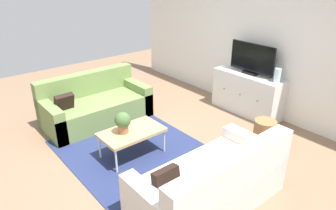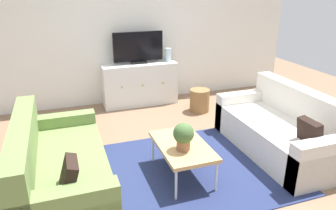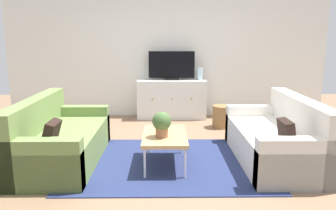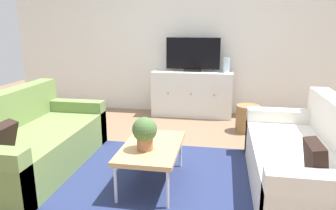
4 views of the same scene
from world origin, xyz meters
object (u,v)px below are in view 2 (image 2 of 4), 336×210
(couch_left_side, at_px, (55,171))
(potted_plant, at_px, (184,135))
(wicker_basket, at_px, (200,100))
(tv_console, at_px, (140,84))
(glass_vase, at_px, (168,55))
(couch_right_side, at_px, (283,131))
(flat_screen_tv, at_px, (138,48))
(coffee_table, at_px, (182,147))

(couch_left_side, height_order, potted_plant, couch_left_side)
(couch_left_side, height_order, wicker_basket, couch_left_side)
(tv_console, height_order, glass_vase, glass_vase)
(couch_right_side, bearing_deg, potted_plant, -171.33)
(couch_right_side, relative_size, flat_screen_tv, 2.04)
(potted_plant, distance_m, glass_vase, 2.72)
(coffee_table, distance_m, tv_console, 2.49)
(flat_screen_tv, bearing_deg, couch_right_side, -60.70)
(couch_left_side, xyz_separation_m, tv_console, (1.53, 2.37, 0.10))
(couch_right_side, relative_size, potted_plant, 5.87)
(coffee_table, relative_size, glass_vase, 3.78)
(couch_left_side, bearing_deg, wicker_basket, 34.42)
(glass_vase, bearing_deg, tv_console, -180.00)
(couch_right_side, height_order, tv_console, couch_right_side)
(flat_screen_tv, bearing_deg, wicker_basket, -39.53)
(couch_left_side, xyz_separation_m, flat_screen_tv, (1.53, 2.39, 0.76))
(wicker_basket, bearing_deg, flat_screen_tv, 140.47)
(couch_right_side, distance_m, wicker_basket, 1.72)
(potted_plant, height_order, glass_vase, glass_vase)
(couch_left_side, xyz_separation_m, potted_plant, (1.35, -0.23, 0.30))
(couch_left_side, distance_m, potted_plant, 1.41)
(glass_vase, xyz_separation_m, wicker_basket, (0.34, -0.71, -0.69))
(couch_right_side, distance_m, tv_console, 2.73)
(couch_right_side, height_order, potted_plant, couch_right_side)
(flat_screen_tv, xyz_separation_m, glass_vase, (0.55, -0.02, -0.16))
(tv_console, height_order, wicker_basket, tv_console)
(potted_plant, xyz_separation_m, tv_console, (0.18, 2.61, -0.20))
(couch_left_side, height_order, tv_console, couch_left_side)
(couch_left_side, relative_size, couch_right_side, 1.00)
(couch_left_side, height_order, couch_right_side, same)
(glass_vase, bearing_deg, couch_right_side, -71.61)
(tv_console, xyz_separation_m, flat_screen_tv, (-0.00, 0.02, 0.66))
(flat_screen_tv, bearing_deg, glass_vase, -2.07)
(potted_plant, distance_m, flat_screen_tv, 2.67)
(coffee_table, bearing_deg, potted_plant, -107.30)
(glass_vase, bearing_deg, potted_plant, -105.70)
(wicker_basket, bearing_deg, tv_console, 141.24)
(coffee_table, xyz_separation_m, wicker_basket, (1.03, 1.78, -0.18))
(couch_left_side, distance_m, flat_screen_tv, 2.94)
(couch_right_side, distance_m, potted_plant, 1.57)
(potted_plant, bearing_deg, coffee_table, 72.70)
(flat_screen_tv, height_order, glass_vase, flat_screen_tv)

